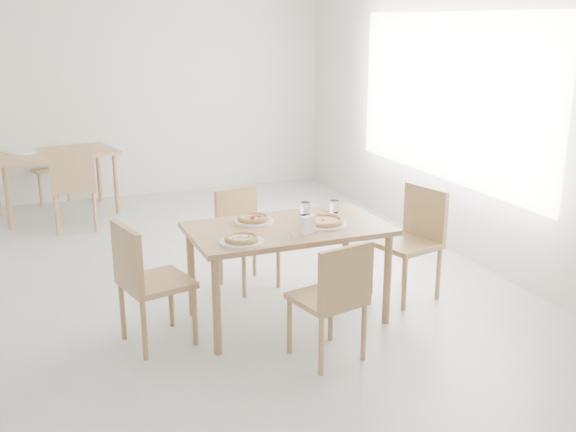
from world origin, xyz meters
name	(u,v)px	position (x,y,z in m)	size (l,w,h in m)	color
room	(447,97)	(2.98, 0.30, 1.50)	(7.28, 7.00, 7.00)	#B9B9B4
main_table	(288,237)	(0.89, -0.80, 0.67)	(1.48, 0.84, 0.75)	#A77E56
chair_south	(334,294)	(0.92, -1.54, 0.49)	(0.50, 0.50, 0.85)	tan
chair_north	(244,230)	(0.80, 0.02, 0.49)	(0.51, 0.51, 0.84)	tan
chair_west	(145,276)	(-0.20, -0.84, 0.52)	(0.54, 0.54, 0.90)	tan
chair_east	(414,234)	(2.03, -0.74, 0.53)	(0.55, 0.55, 0.92)	tan
plate_margherita	(324,224)	(1.14, -0.87, 0.76)	(0.35, 0.35, 0.02)	white
plate_mushroom	(242,242)	(0.45, -1.04, 0.76)	(0.30, 0.30, 0.02)	white
plate_pepperoni	(254,221)	(0.68, -0.61, 0.76)	(0.30, 0.30, 0.02)	white
pizza_margherita	(324,221)	(1.14, -0.87, 0.78)	(0.38, 0.38, 0.03)	tan
pizza_mushroom	(242,238)	(0.45, -1.04, 0.78)	(0.30, 0.30, 0.03)	tan
pizza_pepperoni	(254,218)	(0.68, -0.61, 0.78)	(0.27, 0.27, 0.03)	tan
tumbler_a	(305,208)	(1.12, -0.57, 0.80)	(0.08, 0.08, 0.10)	white
tumbler_b	(334,206)	(1.36, -0.59, 0.80)	(0.08, 0.08, 0.10)	white
napkin_holder	(308,226)	(0.95, -1.04, 0.81)	(0.13, 0.10, 0.14)	silver
fork_a	(292,236)	(0.82, -1.04, 0.75)	(0.01, 0.17, 0.01)	silver
fork_b	(329,212)	(1.33, -0.57, 0.75)	(0.02, 0.19, 0.01)	silver
second_table	(54,160)	(-0.57, 2.90, 0.66)	(1.48, 1.03, 0.75)	tan
chair_back_s	(74,183)	(-0.42, 2.15, 0.54)	(0.50, 0.50, 0.93)	tan
chair_back_n	(42,162)	(-0.68, 3.68, 0.50)	(0.55, 0.55, 0.86)	tan
plate_empty	(21,152)	(-0.91, 2.99, 0.76)	(0.33, 0.33, 0.02)	white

